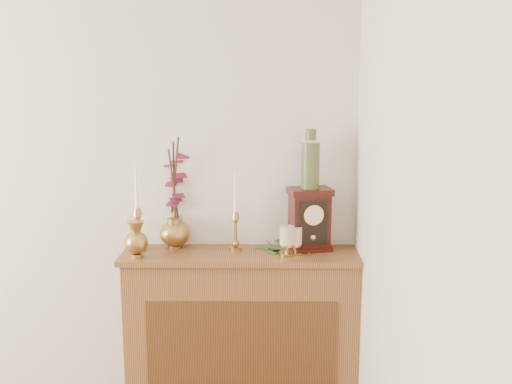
{
  "coord_description": "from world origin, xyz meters",
  "views": [
    {
      "loc": [
        1.5,
        -0.87,
        1.83
      ],
      "look_at": [
        1.47,
        2.05,
        1.26
      ],
      "focal_mm": 42.0,
      "sensor_mm": 36.0,
      "label": 1
    }
  ],
  "objects_px": {
    "candlestick_left": "(138,222)",
    "mantel_clock": "(310,220)",
    "candlestick_center": "(236,225)",
    "ginger_jar": "(176,197)",
    "ceramic_vase": "(310,162)",
    "bud_vase": "(136,240)"
  },
  "relations": [
    {
      "from": "candlestick_center",
      "to": "ginger_jar",
      "type": "xyz_separation_m",
      "value": [
        -0.32,
        0.09,
        0.13
      ]
    },
    {
      "from": "candlestick_center",
      "to": "ceramic_vase",
      "type": "xyz_separation_m",
      "value": [
        0.38,
        0.01,
        0.33
      ]
    },
    {
      "from": "ginger_jar",
      "to": "mantel_clock",
      "type": "relative_size",
      "value": 1.82
    },
    {
      "from": "ceramic_vase",
      "to": "ginger_jar",
      "type": "bearing_deg",
      "value": 174.05
    },
    {
      "from": "candlestick_left",
      "to": "mantel_clock",
      "type": "xyz_separation_m",
      "value": [
        0.89,
        0.02,
        0.01
      ]
    },
    {
      "from": "candlestick_center",
      "to": "bud_vase",
      "type": "height_order",
      "value": "candlestick_center"
    },
    {
      "from": "bud_vase",
      "to": "ceramic_vase",
      "type": "bearing_deg",
      "value": 10.07
    },
    {
      "from": "bud_vase",
      "to": "ceramic_vase",
      "type": "height_order",
      "value": "ceramic_vase"
    },
    {
      "from": "ginger_jar",
      "to": "mantel_clock",
      "type": "height_order",
      "value": "ginger_jar"
    },
    {
      "from": "mantel_clock",
      "to": "ginger_jar",
      "type": "bearing_deg",
      "value": 161.42
    },
    {
      "from": "candlestick_left",
      "to": "ginger_jar",
      "type": "bearing_deg",
      "value": 27.45
    },
    {
      "from": "candlestick_left",
      "to": "candlestick_center",
      "type": "height_order",
      "value": "candlestick_left"
    },
    {
      "from": "candlestick_center",
      "to": "ceramic_vase",
      "type": "distance_m",
      "value": 0.5
    },
    {
      "from": "ginger_jar",
      "to": "mantel_clock",
      "type": "distance_m",
      "value": 0.71
    },
    {
      "from": "candlestick_left",
      "to": "mantel_clock",
      "type": "distance_m",
      "value": 0.89
    },
    {
      "from": "candlestick_left",
      "to": "ginger_jar",
      "type": "height_order",
      "value": "ginger_jar"
    },
    {
      "from": "candlestick_left",
      "to": "bud_vase",
      "type": "relative_size",
      "value": 2.49
    },
    {
      "from": "ginger_jar",
      "to": "ceramic_vase",
      "type": "relative_size",
      "value": 1.95
    },
    {
      "from": "ginger_jar",
      "to": "bud_vase",
      "type": "bearing_deg",
      "value": -126.83
    },
    {
      "from": "bud_vase",
      "to": "ceramic_vase",
      "type": "xyz_separation_m",
      "value": [
        0.87,
        0.15,
        0.37
      ]
    },
    {
      "from": "mantel_clock",
      "to": "ceramic_vase",
      "type": "xyz_separation_m",
      "value": [
        -0.0,
        0.0,
        0.3
      ]
    },
    {
      "from": "candlestick_center",
      "to": "ceramic_vase",
      "type": "height_order",
      "value": "ceramic_vase"
    }
  ]
}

